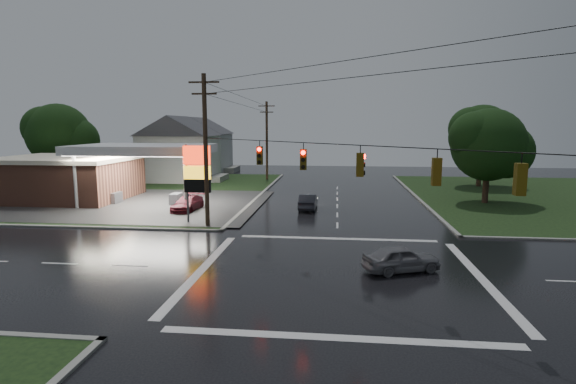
# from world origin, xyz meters

# --- Properties ---
(ground) EXTENTS (120.00, 120.00, 0.00)m
(ground) POSITION_xyz_m (0.00, 0.00, 0.00)
(ground) COLOR black
(ground) RESTS_ON ground
(grass_nw) EXTENTS (36.00, 36.00, 0.08)m
(grass_nw) POSITION_xyz_m (-26.00, 26.00, 0.04)
(grass_nw) COLOR black
(grass_nw) RESTS_ON ground
(gas_station) EXTENTS (26.20, 18.00, 5.60)m
(gas_station) POSITION_xyz_m (-25.68, 19.70, 2.55)
(gas_station) COLOR #2D2D2D
(gas_station) RESTS_ON ground
(pylon_sign) EXTENTS (2.00, 0.35, 6.00)m
(pylon_sign) POSITION_xyz_m (-10.50, 10.50, 4.01)
(pylon_sign) COLOR #59595E
(pylon_sign) RESTS_ON ground
(utility_pole_nw) EXTENTS (2.20, 0.32, 11.00)m
(utility_pole_nw) POSITION_xyz_m (-9.50, 9.50, 5.72)
(utility_pole_nw) COLOR #382619
(utility_pole_nw) RESTS_ON ground
(utility_pole_n) EXTENTS (2.20, 0.32, 10.50)m
(utility_pole_n) POSITION_xyz_m (-9.50, 38.00, 5.47)
(utility_pole_n) COLOR #382619
(utility_pole_n) RESTS_ON ground
(traffic_signals) EXTENTS (26.87, 26.87, 1.47)m
(traffic_signals) POSITION_xyz_m (0.02, -0.02, 6.48)
(traffic_signals) COLOR black
(traffic_signals) RESTS_ON ground
(house_near) EXTENTS (11.05, 8.48, 8.60)m
(house_near) POSITION_xyz_m (-20.95, 36.00, 4.41)
(house_near) COLOR silver
(house_near) RESTS_ON ground
(house_far) EXTENTS (11.05, 8.48, 8.60)m
(house_far) POSITION_xyz_m (-21.95, 48.00, 4.41)
(house_far) COLOR silver
(house_far) RESTS_ON ground
(tree_nw_behind) EXTENTS (8.93, 7.60, 10.00)m
(tree_nw_behind) POSITION_xyz_m (-33.84, 29.99, 6.18)
(tree_nw_behind) COLOR black
(tree_nw_behind) RESTS_ON ground
(tree_ne_near) EXTENTS (7.99, 6.80, 8.98)m
(tree_ne_near) POSITION_xyz_m (14.14, 21.99, 5.56)
(tree_ne_near) COLOR black
(tree_ne_near) RESTS_ON ground
(tree_ne_far) EXTENTS (8.46, 7.20, 9.80)m
(tree_ne_far) POSITION_xyz_m (17.15, 33.99, 6.18)
(tree_ne_far) COLOR black
(tree_ne_far) RESTS_ON ground
(car_north) EXTENTS (1.53, 4.18, 1.37)m
(car_north) POSITION_xyz_m (-2.59, 17.24, 0.68)
(car_north) COLOR #212229
(car_north) RESTS_ON ground
(car_crossing) EXTENTS (4.27, 2.91, 1.35)m
(car_crossing) POSITION_xyz_m (3.23, 0.66, 0.68)
(car_crossing) COLOR slate
(car_crossing) RESTS_ON ground
(car_pump) EXTENTS (2.08, 4.54, 1.29)m
(car_pump) POSITION_xyz_m (-13.00, 15.38, 0.64)
(car_pump) COLOR maroon
(car_pump) RESTS_ON ground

